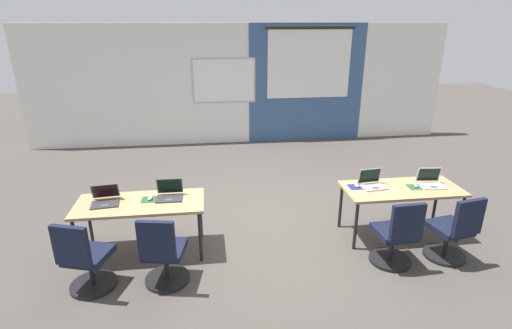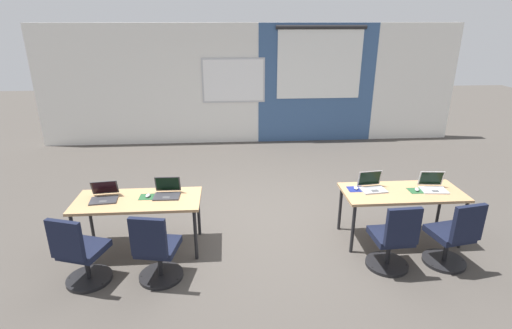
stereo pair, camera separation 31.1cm
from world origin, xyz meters
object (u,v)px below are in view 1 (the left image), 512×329
Objects in this scene: desk_near_left at (140,206)px; chair_near_left_inner at (163,256)px; laptop_near_left_end at (105,199)px; mouse_near_right_end at (416,186)px; mouse_near_left_inner at (150,198)px; laptop_near_right_end at (431,182)px; desk_near_right at (401,192)px; chair_near_left_end at (86,262)px; laptop_near_right_inner at (372,183)px; chair_near_right_inner at (396,238)px; laptop_near_left_inner at (170,194)px; mouse_near_right_inner at (357,186)px; chair_near_right_end at (453,233)px.

chair_near_left_inner is (0.33, -0.73, -0.28)m from desk_near_left.
laptop_near_left_end is 4.12m from mouse_near_right_end.
mouse_near_left_inner is at bearing -3.85° from laptop_near_left_end.
mouse_near_left_inner is 0.12× the size of chair_near_left_inner.
chair_near_left_inner is 8.09× the size of mouse_near_right_end.
mouse_near_right_end is (-0.23, -0.03, -0.03)m from laptop_near_right_end.
chair_near_left_end reaches higher than desk_near_right.
laptop_near_right_end is (4.44, 0.76, 0.39)m from chair_near_left_end.
laptop_near_right_inner reaches higher than chair_near_right_inner.
laptop_near_left_inner is at bearing 7.09° from mouse_near_left_inner.
chair_near_left_end is at bearing -170.21° from mouse_near_right_end.
desk_near_left is 14.93× the size of mouse_near_right_inner.
mouse_near_left_inner is at bearing 178.97° from desk_near_right.
chair_near_right_inner is (-0.38, -0.70, -0.28)m from desk_near_right.
laptop_near_right_end is at bearing -140.64° from chair_near_right_inner.
desk_near_right is 0.85m from chair_near_right_inner.
desk_near_left is at bearing -107.36° from chair_near_left_end.
desk_near_left is at bearing -20.28° from chair_near_right_end.
chair_near_right_inner is 8.69× the size of mouse_near_left_inner.
chair_near_left_end is 0.84m from chair_near_left_inner.
chair_near_left_inner is 2.59× the size of laptop_near_right_end.
laptop_near_left_end is 1.15m from chair_near_left_inner.
laptop_near_right_inner is 1.16m from chair_near_right_end.
chair_near_right_end is (-0.05, -0.72, -0.39)m from laptop_near_right_end.
chair_near_left_end is 4.39m from chair_near_right_end.
chair_near_right_end is at bearing -75.39° from mouse_near_right_end.
chair_near_right_inner is at bearing -132.54° from laptop_near_right_end.
mouse_near_right_inner is 0.12× the size of chair_near_right_end.
chair_near_right_inner reaches higher than mouse_near_right_inner.
laptop_near_left_end is 1.02× the size of laptop_near_right_end.
mouse_near_right_inner is 0.12× the size of chair_near_left_inner.
chair_near_right_inner is (0.23, -0.81, -0.36)m from mouse_near_right_inner.
mouse_near_right_inner is at bearing 0.91° from mouse_near_left_inner.
chair_near_right_inner and chair_near_left_inner have the same top height.
mouse_near_right_inner is (-0.61, 0.11, 0.08)m from desk_near_right.
laptop_near_right_end reaches higher than chair_near_right_inner.
laptop_near_left_end is at bearing -174.96° from laptop_near_left_inner.
mouse_near_right_end is at bearing -157.18° from chair_near_left_inner.
chair_near_right_end is (3.87, -0.69, -0.28)m from desk_near_left.
mouse_near_right_inner is at bearing 2.08° from desk_near_left.
laptop_near_left_inner is at bearing 173.63° from laptop_near_right_inner.
laptop_near_right_inner reaches higher than mouse_near_right_inner.
chair_near_left_end is at bearing -128.82° from mouse_near_left_inner.
mouse_near_right_inner is at bearing -148.41° from chair_near_left_end.
laptop_near_right_inner is 3.74m from chair_near_left_end.
laptop_near_right_end is 0.24m from mouse_near_right_end.
mouse_near_left_inner is 0.30× the size of laptop_near_right_end.
laptop_near_right_inner is 2.74m from laptop_near_left_inner.
laptop_near_right_end reaches higher than mouse_near_left_inner.
laptop_near_left_inner is at bearing 14.01° from desk_near_left.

